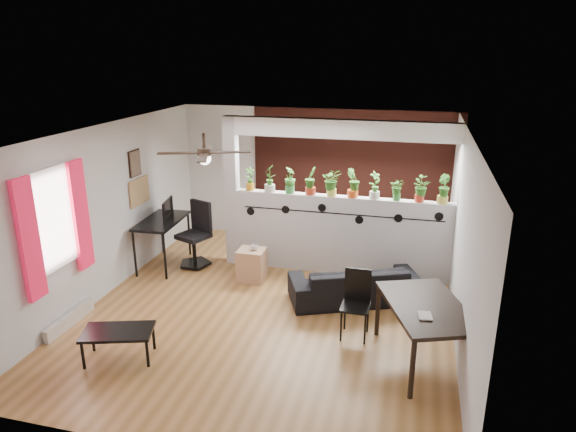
{
  "coord_description": "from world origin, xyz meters",
  "views": [
    {
      "loc": [
        1.94,
        -6.55,
        3.66
      ],
      "look_at": [
        0.12,
        0.6,
        1.24
      ],
      "focal_mm": 32.0,
      "sensor_mm": 36.0,
      "label": 1
    }
  ],
  "objects": [
    {
      "name": "potted_plant_1",
      "position": [
        -0.43,
        1.5,
        1.6
      ],
      "size": [
        0.23,
        0.28,
        0.48
      ],
      "color": "silver",
      "rests_on": "partition_wall"
    },
    {
      "name": "cup",
      "position": [
        -0.51,
        0.84,
        0.58
      ],
      "size": [
        0.12,
        0.12,
        0.09
      ],
      "primitive_type": "imported",
      "rotation": [
        0.0,
        0.0,
        0.05
      ],
      "color": "gray",
      "rests_on": "cube_shelf"
    },
    {
      "name": "potted_plant_3",
      "position": [
        0.27,
        1.5,
        1.6
      ],
      "size": [
        0.26,
        0.29,
        0.47
      ],
      "color": "#B1341C",
      "rests_on": "partition_wall"
    },
    {
      "name": "dining_table",
      "position": [
        2.19,
        -0.87,
        0.68
      ],
      "size": [
        1.3,
        1.61,
        0.77
      ],
      "color": "black",
      "rests_on": "ground"
    },
    {
      "name": "potted_plant_5",
      "position": [
        0.98,
        1.5,
        1.6
      ],
      "size": [
        0.31,
        0.28,
        0.48
      ],
      "color": "#E6561B",
      "rests_on": "partition_wall"
    },
    {
      "name": "brick_panel",
      "position": [
        0.8,
        2.97,
        1.3
      ],
      "size": [
        3.9,
        0.05,
        2.6
      ],
      "primitive_type": "cube",
      "color": "#9C3B2D",
      "rests_on": "ground"
    },
    {
      "name": "cube_shelf",
      "position": [
        -0.56,
        0.84,
        0.26
      ],
      "size": [
        0.44,
        0.39,
        0.53
      ],
      "primitive_type": "cube",
      "rotation": [
        0.0,
        0.0,
        0.01
      ],
      "color": "#AB7C5A",
      "rests_on": "ground"
    },
    {
      "name": "potted_plant_2",
      "position": [
        -0.08,
        1.5,
        1.58
      ],
      "size": [
        0.18,
        0.23,
        0.43
      ],
      "color": "green",
      "rests_on": "partition_wall"
    },
    {
      "name": "potted_plant_7",
      "position": [
        1.68,
        1.5,
        1.54
      ],
      "size": [
        0.18,
        0.15,
        0.36
      ],
      "color": "#327E2D",
      "rests_on": "partition_wall"
    },
    {
      "name": "folding_chair",
      "position": [
        1.31,
        -0.42,
        0.54
      ],
      "size": [
        0.37,
        0.37,
        0.91
      ],
      "color": "black",
      "rests_on": "ground"
    },
    {
      "name": "potted_plant_4",
      "position": [
        0.62,
        1.5,
        1.59
      ],
      "size": [
        0.27,
        0.23,
        0.45
      ],
      "color": "#CDD44B",
      "rests_on": "partition_wall"
    },
    {
      "name": "potted_plant_0",
      "position": [
        -0.78,
        1.5,
        1.56
      ],
      "size": [
        0.23,
        0.2,
        0.4
      ],
      "color": "orange",
      "rests_on": "partition_wall"
    },
    {
      "name": "partition_wall",
      "position": [
        0.8,
        1.5,
        0.68
      ],
      "size": [
        3.6,
        0.18,
        1.35
      ],
      "primitive_type": "cube",
      "color": "#BCBCC1",
      "rests_on": "ground"
    },
    {
      "name": "potted_plant_9",
      "position": [
        2.38,
        1.5,
        1.59
      ],
      "size": [
        0.28,
        0.3,
        0.46
      ],
      "color": "gold",
      "rests_on": "partition_wall"
    },
    {
      "name": "monitor",
      "position": [
        -2.25,
        1.18,
        0.94
      ],
      "size": [
        0.31,
        0.11,
        0.18
      ],
      "primitive_type": "imported",
      "rotation": [
        0.0,
        0.0,
        1.77
      ],
      "color": "black",
      "rests_on": "computer_desk"
    },
    {
      "name": "potted_plant_6",
      "position": [
        1.33,
        1.5,
        1.59
      ],
      "size": [
        0.3,
        0.3,
        0.45
      ],
      "color": "silver",
      "rests_on": "partition_wall"
    },
    {
      "name": "potted_plant_8",
      "position": [
        2.03,
        1.5,
        1.57
      ],
      "size": [
        0.26,
        0.26,
        0.41
      ],
      "color": "red",
      "rests_on": "partition_wall"
    },
    {
      "name": "window_assembly",
      "position": [
        -2.56,
        -1.2,
        1.51
      ],
      "size": [
        0.09,
        1.3,
        1.55
      ],
      "color": "white",
      "rests_on": "room_shell"
    },
    {
      "name": "computer_desk",
      "position": [
        -2.25,
        1.03,
        0.77
      ],
      "size": [
        0.69,
        1.21,
        0.85
      ],
      "color": "black",
      "rests_on": "ground"
    },
    {
      "name": "room_shell",
      "position": [
        0.0,
        0.0,
        1.3
      ],
      "size": [
        6.3,
        7.1,
        2.9
      ],
      "color": "brown",
      "rests_on": "ground"
    },
    {
      "name": "framed_art",
      "position": [
        -2.58,
        0.9,
        1.85
      ],
      "size": [
        0.03,
        0.34,
        0.44
      ],
      "color": "#8C7259",
      "rests_on": "room_shell"
    },
    {
      "name": "coffee_table",
      "position": [
        -1.43,
        -1.74,
        0.35
      ],
      "size": [
        0.94,
        0.7,
        0.39
      ],
      "color": "black",
      "rests_on": "ground"
    },
    {
      "name": "book",
      "position": [
        2.09,
        -1.17,
        0.78
      ],
      "size": [
        0.18,
        0.22,
        0.02
      ],
      "primitive_type": "imported",
      "rotation": [
        0.0,
        0.0,
        0.12
      ],
      "color": "gray",
      "rests_on": "dining_table"
    },
    {
      "name": "ceiling_fan",
      "position": [
        -0.8,
        -0.3,
        2.31
      ],
      "size": [
        1.19,
        1.19,
        0.43
      ],
      "color": "black",
      "rests_on": "room_shell"
    },
    {
      "name": "baseboard_heater",
      "position": [
        -2.54,
        -1.2,
        0.09
      ],
      "size": [
        0.08,
        1.0,
        0.18
      ],
      "primitive_type": "cube",
      "color": "beige",
      "rests_on": "ground"
    },
    {
      "name": "vine_decal",
      "position": [
        0.8,
        1.4,
        1.08
      ],
      "size": [
        3.31,
        0.01,
        0.3
      ],
      "color": "black",
      "rests_on": "partition_wall"
    },
    {
      "name": "sofa",
      "position": [
        1.17,
        0.53,
        0.27
      ],
      "size": [
        1.98,
        1.39,
        0.54
      ],
      "primitive_type": "imported",
      "rotation": [
        0.0,
        0.0,
        3.54
      ],
      "color": "black",
      "rests_on": "ground"
    },
    {
      "name": "office_chair",
      "position": [
        -1.69,
        1.19,
        0.5
      ],
      "size": [
        0.61,
        0.62,
        1.12
      ],
      "color": "black",
      "rests_on": "ground"
    },
    {
      "name": "ceiling_header",
      "position": [
        0.8,
        1.5,
        2.45
      ],
      "size": [
        3.6,
        0.18,
        0.3
      ],
      "primitive_type": "cube",
      "color": "white",
      "rests_on": "room_shell"
    },
    {
      "name": "pier_column",
      "position": [
        -1.11,
        1.5,
        1.3
      ],
      "size": [
        0.22,
        0.2,
        2.6
      ],
      "primitive_type": "cube",
      "color": "#BCBCC1",
      "rests_on": "ground"
    },
    {
      "name": "corkboard",
      "position": [
        -2.58,
        0.95,
        1.35
      ],
      "size": [
        0.03,
        0.6,
        0.45
      ],
      "primitive_type": "cube",
      "color": "#9D794C",
      "rests_on": "room_shell"
    }
  ]
}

